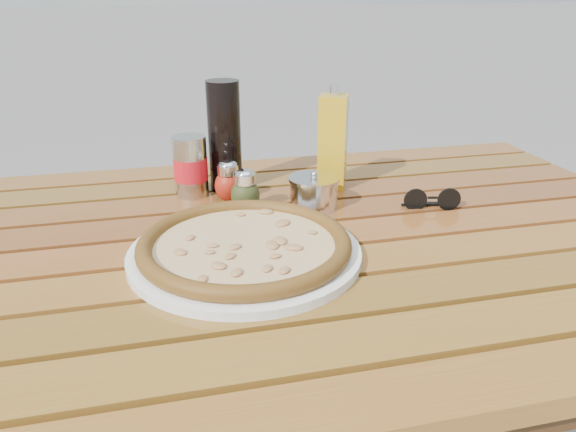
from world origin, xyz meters
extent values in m
cube|color=#34180B|center=(0.64, 0.39, 0.35)|extent=(0.06, 0.06, 0.70)
cube|color=#3B210D|center=(0.00, 0.00, 0.70)|extent=(1.36, 0.86, 0.04)
cube|color=#5D3310|center=(0.00, -0.41, 0.73)|extent=(1.40, 0.09, 0.03)
cube|color=#5A3710|center=(0.00, -0.30, 0.73)|extent=(1.40, 0.09, 0.03)
cube|color=#51310E|center=(0.00, -0.20, 0.73)|extent=(1.40, 0.09, 0.03)
cube|color=#5E3510|center=(0.00, -0.10, 0.73)|extent=(1.40, 0.09, 0.03)
cube|color=#5C2D10|center=(0.00, 0.00, 0.73)|extent=(1.40, 0.09, 0.03)
cube|color=#50250E|center=(0.00, 0.10, 0.73)|extent=(1.40, 0.09, 0.03)
cube|color=#52280E|center=(0.00, 0.20, 0.73)|extent=(1.40, 0.09, 0.03)
cube|color=#50300E|center=(0.00, 0.30, 0.73)|extent=(1.40, 0.09, 0.03)
cube|color=#572E0F|center=(0.00, 0.41, 0.73)|extent=(1.40, 0.09, 0.03)
cylinder|color=white|center=(-0.09, -0.06, 0.76)|extent=(0.46, 0.46, 0.01)
cylinder|color=#F8E5B1|center=(-0.09, -0.06, 0.77)|extent=(0.42, 0.42, 0.01)
torus|color=black|center=(-0.09, -0.06, 0.77)|extent=(0.44, 0.44, 0.03)
ellipsoid|color=#B22614|center=(-0.08, 0.20, 0.78)|extent=(0.06, 0.06, 0.06)
cylinder|color=white|center=(-0.08, 0.20, 0.81)|extent=(0.04, 0.04, 0.02)
ellipsoid|color=silver|center=(-0.08, 0.20, 0.82)|extent=(0.04, 0.04, 0.02)
ellipsoid|color=#3A4019|center=(-0.05, 0.14, 0.78)|extent=(0.06, 0.06, 0.06)
cylinder|color=silver|center=(-0.05, 0.14, 0.81)|extent=(0.05, 0.05, 0.02)
ellipsoid|color=silver|center=(-0.05, 0.14, 0.82)|extent=(0.04, 0.04, 0.02)
cylinder|color=black|center=(-0.07, 0.27, 0.86)|extent=(0.08, 0.08, 0.22)
cylinder|color=silver|center=(-0.14, 0.24, 0.81)|extent=(0.08, 0.08, 0.12)
cylinder|color=red|center=(-0.14, 0.24, 0.81)|extent=(0.08, 0.08, 0.04)
cube|color=gold|center=(0.14, 0.23, 0.84)|extent=(0.07, 0.07, 0.19)
cylinder|color=white|center=(0.14, 0.23, 0.95)|extent=(0.03, 0.03, 0.02)
cylinder|color=silver|center=(0.07, 0.12, 0.78)|extent=(0.11, 0.11, 0.05)
cylinder|color=silver|center=(0.07, 0.12, 0.81)|extent=(0.11, 0.11, 0.01)
sphere|color=silver|center=(0.07, 0.12, 0.81)|extent=(0.02, 0.02, 0.01)
cylinder|color=black|center=(0.26, 0.07, 0.77)|extent=(0.04, 0.01, 0.04)
cylinder|color=black|center=(0.32, 0.06, 0.77)|extent=(0.04, 0.01, 0.04)
cube|color=black|center=(0.29, 0.06, 0.77)|extent=(0.02, 0.01, 0.00)
cube|color=black|center=(0.28, 0.08, 0.75)|extent=(0.09, 0.02, 0.00)
cube|color=black|center=(0.30, 0.08, 0.75)|extent=(0.09, 0.02, 0.00)
camera|label=1|loc=(-0.21, -0.83, 1.15)|focal=35.00mm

